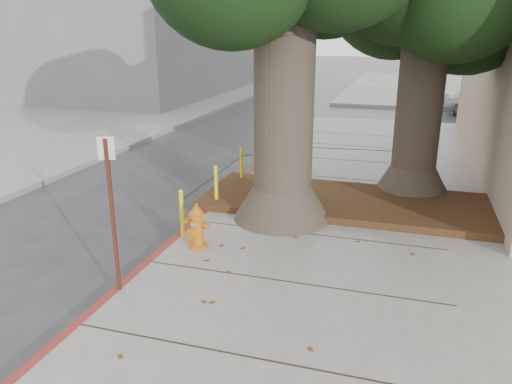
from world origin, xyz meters
TOP-DOWN VIEW (x-y plane):
  - ground at (0.00, 0.00)m, footprint 140.00×140.00m
  - sidewalk_far at (6.00, 30.00)m, footprint 16.00×20.00m
  - sidewalk_opposite at (-14.00, 10.00)m, footprint 14.00×60.00m
  - curb_red at (-2.00, 2.50)m, footprint 0.14×26.00m
  - planter_bed at (0.90, 3.90)m, footprint 6.40×2.60m
  - bollard_ring at (-0.87, 4.38)m, footprint 3.79×5.39m
  - fire_hydrant at (-1.42, 0.79)m, footprint 0.45×0.44m
  - signpost at (-1.95, -0.99)m, footprint 0.23×0.11m
  - car_silver at (5.52, 19.07)m, footprint 3.92×1.62m
  - car_dark at (-12.15, 17.02)m, footprint 2.06×4.64m

SIDE VIEW (x-z plane):
  - ground at x=0.00m, z-range 0.00..0.00m
  - sidewalk_far at x=6.00m, z-range 0.00..0.15m
  - sidewalk_opposite at x=-14.00m, z-range 0.00..0.15m
  - curb_red at x=-2.00m, z-range -0.01..0.15m
  - planter_bed at x=0.90m, z-range 0.15..0.31m
  - fire_hydrant at x=-1.42m, z-range 0.14..0.98m
  - car_dark at x=-12.15m, z-range 0.00..1.32m
  - bollard_ring at x=-0.87m, z-range 0.19..1.14m
  - car_silver at x=5.52m, z-range 0.00..1.33m
  - signpost at x=-1.95m, z-range 0.31..2.70m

